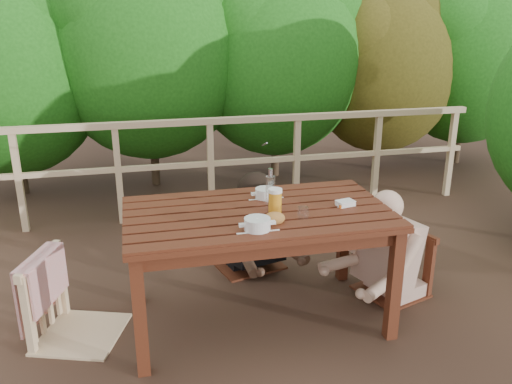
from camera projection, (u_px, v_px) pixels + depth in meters
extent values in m
plane|color=#452D20|center=(258.00, 318.00, 3.63)|extent=(60.00, 60.00, 0.00)
cube|color=#401C0F|center=(258.00, 267.00, 3.51)|extent=(1.68, 0.95, 0.78)
cube|color=#D2B185|center=(73.00, 263.00, 3.28)|extent=(0.66, 0.66, 1.04)
cube|color=#401C0F|center=(246.00, 206.00, 4.25)|extent=(0.62, 0.62, 1.02)
cube|color=#401C0F|center=(395.00, 237.00, 3.83)|extent=(0.56, 0.56, 0.89)
cube|color=#D2B185|center=(211.00, 168.00, 5.31)|extent=(5.60, 0.10, 1.01)
cylinder|color=silver|center=(257.00, 225.00, 3.07)|extent=(0.26, 0.26, 0.09)
cylinder|color=white|center=(266.00, 194.00, 3.59)|extent=(0.25, 0.25, 0.08)
ellipsoid|color=#AB6F2F|center=(274.00, 219.00, 3.18)|extent=(0.13, 0.10, 0.08)
cylinder|color=gold|center=(275.00, 202.00, 3.32)|extent=(0.09, 0.09, 0.17)
cylinder|color=white|center=(270.00, 188.00, 3.44)|extent=(0.06, 0.06, 0.26)
cylinder|color=silver|center=(303.00, 213.00, 3.26)|extent=(0.07, 0.07, 0.08)
cube|color=silver|center=(345.00, 204.00, 3.45)|extent=(0.13, 0.10, 0.05)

